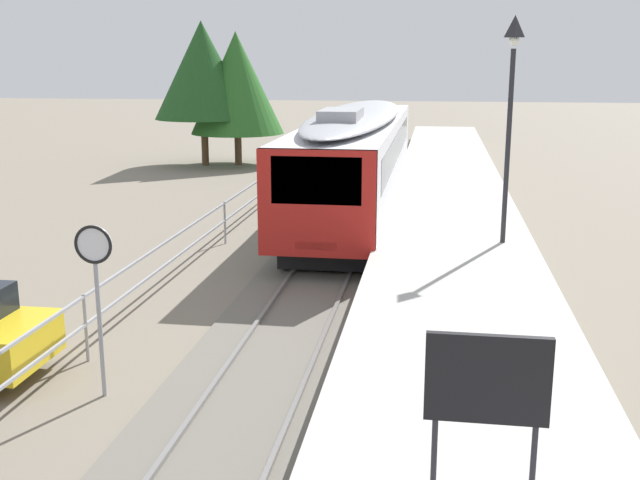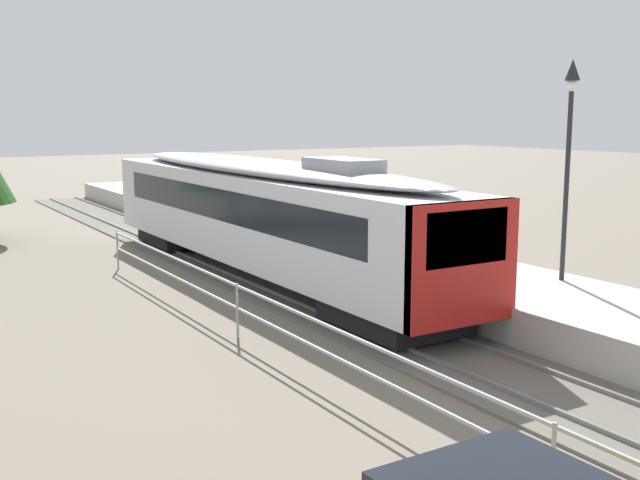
{
  "view_description": "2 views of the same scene",
  "coord_description": "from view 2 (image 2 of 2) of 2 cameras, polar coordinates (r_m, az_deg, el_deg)",
  "views": [
    {
      "loc": [
        2.72,
        0.16,
        5.23
      ],
      "look_at": [
        0.4,
        15.22,
        1.6
      ],
      "focal_mm": 42.38,
      "sensor_mm": 36.0,
      "label": 1
    },
    {
      "loc": [
        -10.29,
        6.06,
        4.94
      ],
      "look_at": [
        -1.0,
        21.22,
        2.0
      ],
      "focal_mm": 42.51,
      "sensor_mm": 36.0,
      "label": 2
    }
  ],
  "objects": [
    {
      "name": "platform_lamp_mid_platform",
      "position": [
        19.31,
        18.27,
        7.98
      ],
      "size": [
        0.34,
        0.34,
        5.35
      ],
      "color": "#232328",
      "rests_on": "station_platform"
    },
    {
      "name": "station_platform",
      "position": [
        21.39,
        8.67,
        -2.84
      ],
      "size": [
        3.9,
        60.0,
        0.9
      ],
      "primitive_type": "cube",
      "color": "#B7B5AD",
      "rests_on": "ground"
    },
    {
      "name": "commuter_train",
      "position": [
        22.8,
        -4.42,
        2.31
      ],
      "size": [
        2.82,
        18.21,
        3.74
      ],
      "color": "silver",
      "rests_on": "track_rails"
    },
    {
      "name": "track_rails",
      "position": [
        19.59,
        1.31,
        -5.11
      ],
      "size": [
        3.2,
        60.0,
        0.14
      ],
      "color": "#6B665B",
      "rests_on": "ground"
    },
    {
      "name": "ground_plane",
      "position": [
        18.21,
        -6.7,
        -6.42
      ],
      "size": [
        160.0,
        160.0,
        0.0
      ],
      "primitive_type": "plane",
      "color": "slate"
    },
    {
      "name": "carpark_fence",
      "position": [
        10.02,
        17.16,
        -14.79
      ],
      "size": [
        0.06,
        36.06,
        1.25
      ],
      "color": "#9EA0A5",
      "rests_on": "ground"
    }
  ]
}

